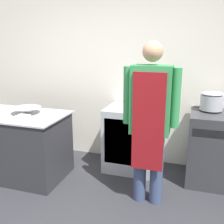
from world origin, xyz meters
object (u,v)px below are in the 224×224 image
at_px(plastic_tub, 22,118).
at_px(stock_pot, 212,101).
at_px(stove, 224,149).
at_px(person_cook, 150,116).
at_px(fridge_unit, 130,138).
at_px(mixing_bowl, 27,110).

relative_size(plastic_tub, stock_pot, 0.52).
relative_size(stove, person_cook, 0.52).
bearing_deg(stove, stock_pot, 150.56).
height_order(fridge_unit, plastic_tub, plastic_tub).
height_order(stove, fridge_unit, stove).
xyz_separation_m(stove, person_cook, (-0.84, -0.69, 0.55)).
bearing_deg(person_cook, mixing_bowl, 174.67).
relative_size(fridge_unit, mixing_bowl, 2.37).
height_order(stove, mixing_bowl, mixing_bowl).
xyz_separation_m(stove, mixing_bowl, (-2.49, -0.54, 0.45)).
bearing_deg(plastic_tub, stock_pot, 23.08).
bearing_deg(person_cook, plastic_tub, -175.67).
relative_size(fridge_unit, plastic_tub, 6.17).
xyz_separation_m(person_cook, mixing_bowl, (-1.65, 0.15, -0.11)).
distance_m(stove, stock_pot, 0.64).
bearing_deg(plastic_tub, person_cook, 4.33).
height_order(fridge_unit, stock_pot, stock_pot).
bearing_deg(stock_pot, stove, -29.44).
bearing_deg(stove, plastic_tub, -161.08).
distance_m(fridge_unit, plastic_tub, 1.49).
height_order(person_cook, stock_pot, person_cook).
distance_m(mixing_bowl, stock_pot, 2.39).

